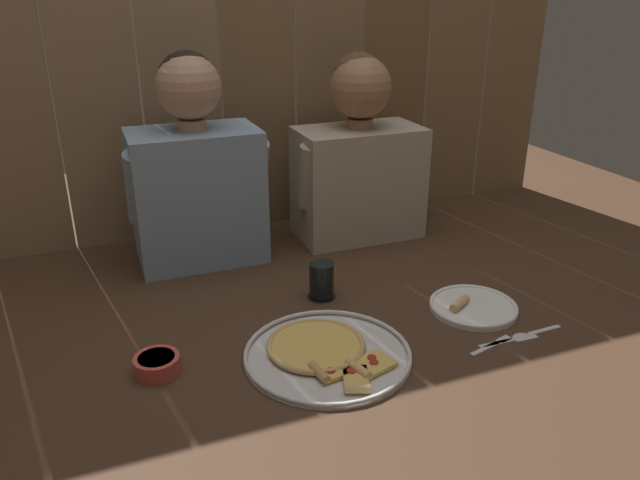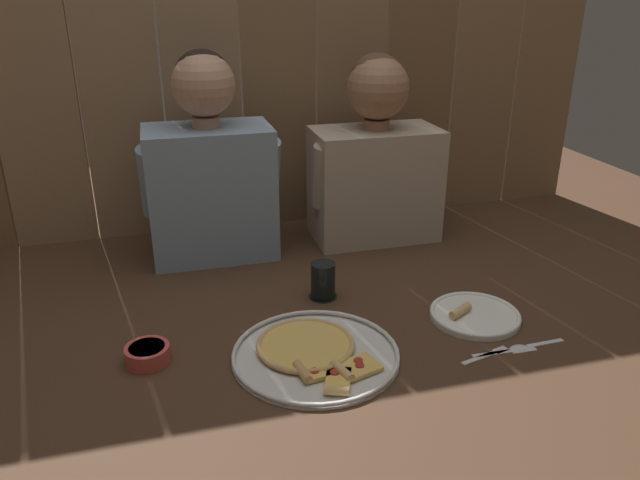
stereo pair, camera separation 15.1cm
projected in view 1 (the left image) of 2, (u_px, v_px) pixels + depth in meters
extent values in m
plane|color=#422B1C|center=(347.00, 320.00, 1.51)|extent=(3.20, 3.20, 0.00)
cylinder|color=silver|center=(328.00, 356.00, 1.35)|extent=(0.37, 0.37, 0.01)
torus|color=silver|center=(328.00, 353.00, 1.35)|extent=(0.37, 0.37, 0.01)
cylinder|color=#B23823|center=(316.00, 347.00, 1.38)|extent=(0.22, 0.22, 0.00)
cylinder|color=#EABC56|center=(316.00, 345.00, 1.38)|extent=(0.21, 0.21, 0.01)
torus|color=tan|center=(316.00, 345.00, 1.38)|extent=(0.23, 0.23, 0.01)
cube|color=#EABC56|center=(336.00, 369.00, 1.30)|extent=(0.09, 0.08, 0.01)
cylinder|color=tan|center=(319.00, 372.00, 1.27)|extent=(0.03, 0.07, 0.02)
cylinder|color=#A3281E|center=(331.00, 370.00, 1.28)|extent=(0.02, 0.02, 0.00)
cube|color=#EABC56|center=(373.00, 364.00, 1.31)|extent=(0.10, 0.09, 0.01)
cylinder|color=tan|center=(358.00, 369.00, 1.29)|extent=(0.04, 0.07, 0.02)
cylinder|color=#A3281E|center=(372.00, 357.00, 1.32)|extent=(0.02, 0.02, 0.00)
cylinder|color=#A3281E|center=(374.00, 362.00, 1.31)|extent=(0.02, 0.02, 0.00)
cube|color=#EABC56|center=(356.00, 378.00, 1.26)|extent=(0.08, 0.10, 0.01)
cylinder|color=tan|center=(357.00, 389.00, 1.22)|extent=(0.06, 0.04, 0.02)
cylinder|color=#A3281E|center=(351.00, 371.00, 1.28)|extent=(0.02, 0.02, 0.00)
cylinder|color=white|center=(473.00, 307.00, 1.55)|extent=(0.22, 0.22, 0.01)
torus|color=white|center=(473.00, 305.00, 1.55)|extent=(0.22, 0.22, 0.01)
cylinder|color=tan|center=(460.00, 303.00, 1.53)|extent=(0.07, 0.05, 0.02)
cylinder|color=black|center=(321.00, 296.00, 1.61)|extent=(0.07, 0.07, 0.01)
cylinder|color=black|center=(322.00, 279.00, 1.60)|extent=(0.06, 0.06, 0.09)
cylinder|color=#CC4C42|center=(157.00, 365.00, 1.29)|extent=(0.10, 0.10, 0.04)
cylinder|color=#B23823|center=(157.00, 361.00, 1.29)|extent=(0.08, 0.08, 0.02)
cube|color=silver|center=(486.00, 348.00, 1.39)|extent=(0.10, 0.03, 0.01)
cube|color=silver|center=(504.00, 339.00, 1.42)|extent=(0.04, 0.03, 0.01)
cube|color=silver|center=(497.00, 343.00, 1.40)|extent=(0.10, 0.02, 0.01)
cube|color=silver|center=(525.00, 337.00, 1.43)|extent=(0.06, 0.02, 0.00)
cube|color=silver|center=(544.00, 330.00, 1.46)|extent=(0.10, 0.01, 0.01)
ellipsoid|color=silver|center=(521.00, 335.00, 1.43)|extent=(0.04, 0.03, 0.01)
cube|color=#849EB7|center=(198.00, 196.00, 1.77)|extent=(0.36, 0.23, 0.39)
cylinder|color=tan|center=(192.00, 125.00, 1.69)|extent=(0.08, 0.08, 0.03)
sphere|color=tan|center=(189.00, 87.00, 1.65)|extent=(0.18, 0.18, 0.18)
sphere|color=black|center=(187.00, 81.00, 1.66)|extent=(0.16, 0.16, 0.16)
cylinder|color=#849EB7|center=(140.00, 187.00, 1.66)|extent=(0.08, 0.14, 0.23)
cylinder|color=#849EB7|center=(254.00, 175.00, 1.77)|extent=(0.08, 0.14, 0.23)
cube|color=#B2A38E|center=(358.00, 183.00, 1.95)|extent=(0.39, 0.22, 0.36)
cylinder|color=#9E7051|center=(360.00, 123.00, 1.88)|extent=(0.08, 0.08, 0.03)
sphere|color=#9E7051|center=(361.00, 87.00, 1.83)|extent=(0.19, 0.19, 0.19)
sphere|color=brown|center=(359.00, 82.00, 1.84)|extent=(0.17, 0.17, 0.17)
cylinder|color=#B2A38E|center=(311.00, 176.00, 1.84)|extent=(0.08, 0.11, 0.21)
cylinder|color=#B2A38E|center=(414.00, 164.00, 1.96)|extent=(0.08, 0.13, 0.21)
cube|color=#8B6C4E|center=(86.00, 20.00, 1.70)|extent=(0.24, 0.03, 1.35)
cube|color=#8E6F51|center=(175.00, 18.00, 1.78)|extent=(0.24, 0.03, 1.35)
cube|color=brown|center=(255.00, 17.00, 1.86)|extent=(0.24, 0.03, 1.35)
cube|color=#816344|center=(329.00, 16.00, 1.95)|extent=(0.24, 0.03, 1.35)
cube|color=brown|center=(397.00, 14.00, 2.03)|extent=(0.24, 0.03, 1.35)
cube|color=brown|center=(459.00, 13.00, 2.11)|extent=(0.24, 0.03, 1.35)
cube|color=brown|center=(517.00, 12.00, 2.19)|extent=(0.24, 0.03, 1.35)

